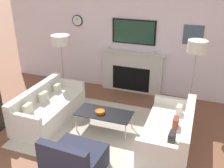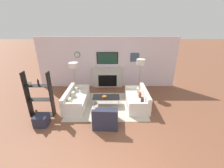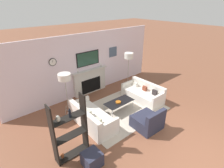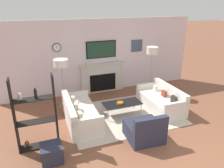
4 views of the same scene
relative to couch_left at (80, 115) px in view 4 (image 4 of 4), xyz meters
name	(u,v)px [view 4 (image 4 of 4)]	position (x,y,z in m)	size (l,w,h in m)	color
fireplace_wall	(101,60)	(1.33, 2.11, 0.95)	(7.38, 0.28, 2.70)	white
area_rug	(123,115)	(1.33, 0.00, -0.27)	(3.28, 2.39, 0.01)	beige
couch_left	(80,115)	(0.00, 0.00, 0.00)	(0.86, 1.86, 0.73)	white
couch_right	(161,101)	(2.67, 0.00, -0.01)	(0.85, 1.76, 0.72)	white
armchair	(145,130)	(1.33, -1.34, -0.02)	(0.89, 0.88, 0.77)	#2A2B3E
coffee_table	(122,104)	(1.31, 0.05, 0.10)	(1.15, 0.54, 0.39)	black
decorative_bowl	(120,103)	(1.23, 0.01, 0.15)	(0.20, 0.20, 0.06)	#BF621A
floor_lamp_left	(61,64)	(-0.26, 1.17, 1.21)	(0.45, 0.45, 1.62)	#9E998E
floor_lamp_right	(152,51)	(2.92, 1.17, 1.35)	(0.40, 0.40, 1.78)	#9E998E
shelf_unit	(35,116)	(-1.16, -0.71, 0.56)	(0.92, 0.28, 1.77)	black
ottoman	(52,153)	(-0.92, -1.34, -0.08)	(0.45, 0.45, 0.39)	#2A2B3E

